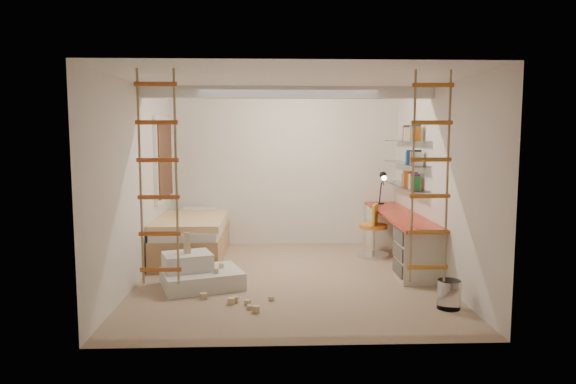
{
  "coord_description": "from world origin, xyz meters",
  "views": [
    {
      "loc": [
        -0.26,
        -6.81,
        1.94
      ],
      "look_at": [
        0.0,
        0.3,
        1.15
      ],
      "focal_mm": 32.0,
      "sensor_mm": 36.0,
      "label": 1
    }
  ],
  "objects_px": {
    "desk": "(398,236)",
    "bed": "(193,237)",
    "play_platform": "(198,274)",
    "swivel_chair": "(373,237)"
  },
  "relations": [
    {
      "from": "desk",
      "to": "play_platform",
      "type": "xyz_separation_m",
      "value": [
        -2.9,
        -1.2,
        -0.24
      ]
    },
    {
      "from": "swivel_chair",
      "to": "play_platform",
      "type": "bearing_deg",
      "value": -149.55
    },
    {
      "from": "desk",
      "to": "play_platform",
      "type": "distance_m",
      "value": 3.15
    },
    {
      "from": "swivel_chair",
      "to": "play_platform",
      "type": "distance_m",
      "value": 2.99
    },
    {
      "from": "swivel_chair",
      "to": "bed",
      "type": "bearing_deg",
      "value": 179.02
    },
    {
      "from": "play_platform",
      "to": "bed",
      "type": "bearing_deg",
      "value": 100.72
    },
    {
      "from": "desk",
      "to": "swivel_chair",
      "type": "height_order",
      "value": "swivel_chair"
    },
    {
      "from": "desk",
      "to": "swivel_chair",
      "type": "bearing_deg",
      "value": 135.74
    },
    {
      "from": "desk",
      "to": "bed",
      "type": "distance_m",
      "value": 3.22
    },
    {
      "from": "desk",
      "to": "bed",
      "type": "relative_size",
      "value": 1.4
    }
  ]
}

